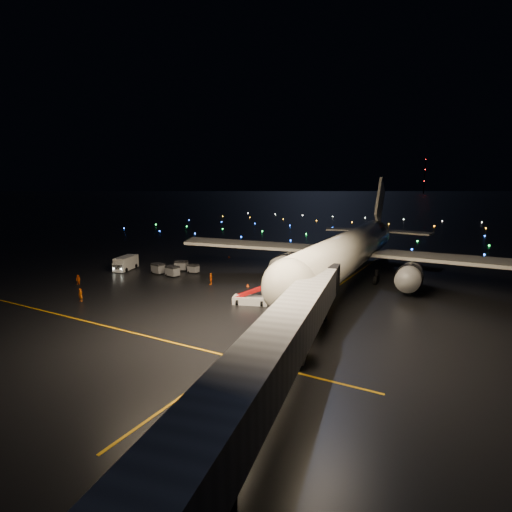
# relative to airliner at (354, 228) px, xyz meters

# --- Properties ---
(ground) EXTENTS (2000.00, 2000.00, 0.00)m
(ground) POSITION_rel_airliner_xyz_m (-12.45, 274.32, -8.43)
(ground) COLOR black
(ground) RESTS_ON ground
(lane_centre) EXTENTS (0.25, 80.00, 0.02)m
(lane_centre) POSITION_rel_airliner_xyz_m (-0.45, -10.68, -8.42)
(lane_centre) COLOR #DA9607
(lane_centre) RESTS_ON ground
(lane_cross) EXTENTS (60.00, 0.25, 0.02)m
(lane_cross) POSITION_rel_airliner_xyz_m (-17.45, -35.68, -8.42)
(lane_cross) COLOR #DA9607
(lane_cross) RESTS_ON ground
(jet_bridge) EXTENTS (14.00, 58.00, 6.60)m
(jet_bridge) POSITION_rel_airliner_xyz_m (8.30, -50.18, -5.13)
(jet_bridge) COLOR #939396
(jet_bridge) RESTS_ON ground
(airliner) EXTENTS (62.30, 59.48, 16.87)m
(airliner) POSITION_rel_airliner_xyz_m (0.00, 0.00, 0.00)
(airliner) COLOR silver
(airliner) RESTS_ON ground
(pushback_tug) EXTENTS (4.42, 3.11, 1.90)m
(pushback_tug) POSITION_rel_airliner_xyz_m (3.36, -33.90, -7.48)
(pushback_tug) COLOR silver
(pushback_tug) RESTS_ON ground
(belt_loader) EXTENTS (6.90, 3.87, 3.23)m
(belt_loader) POSITION_rel_airliner_xyz_m (-7.56, -20.66, -6.82)
(belt_loader) COLOR silver
(belt_loader) RESTS_ON ground
(service_truck) EXTENTS (4.14, 7.13, 2.51)m
(service_truck) POSITION_rel_airliner_xyz_m (-38.08, -13.24, -7.18)
(service_truck) COLOR silver
(service_truck) RESTS_ON ground
(crew_a) EXTENTS (0.68, 0.48, 1.75)m
(crew_a) POSITION_rel_airliner_xyz_m (-27.96, -30.68, -7.56)
(crew_a) COLOR #FF630B
(crew_a) RESTS_ON ground
(crew_b) EXTENTS (0.84, 0.69, 1.57)m
(crew_b) POSITION_rel_airliner_xyz_m (-36.05, -24.91, -7.65)
(crew_b) COLOR #FF630B
(crew_b) RESTS_ON ground
(crew_c) EXTENTS (0.81, 1.15, 1.82)m
(crew_c) POSITION_rel_airliner_xyz_m (-18.08, -14.79, -7.52)
(crew_c) COLOR #FF630B
(crew_c) RESTS_ON ground
(safety_cone_0) EXTENTS (0.47, 0.47, 0.49)m
(safety_cone_0) POSITION_rel_airliner_xyz_m (-12.36, -13.17, -8.19)
(safety_cone_0) COLOR #E5450C
(safety_cone_0) RESTS_ON ground
(safety_cone_1) EXTENTS (0.53, 0.53, 0.52)m
(safety_cone_1) POSITION_rel_airliner_xyz_m (-5.88, -2.38, -8.17)
(safety_cone_1) COLOR #E5450C
(safety_cone_1) RESTS_ON ground
(safety_cone_2) EXTENTS (0.54, 0.54, 0.47)m
(safety_cone_2) POSITION_rel_airliner_xyz_m (-12.81, -6.68, -8.20)
(safety_cone_2) COLOR #E5450C
(safety_cone_2) RESTS_ON ground
(safety_cone_3) EXTENTS (0.56, 0.56, 0.49)m
(safety_cone_3) POSITION_rel_airliner_xyz_m (-28.26, 6.08, -8.19)
(safety_cone_3) COLOR #E5450C
(safety_cone_3) RESTS_ON ground
(radio_mast) EXTENTS (1.80, 1.80, 64.00)m
(radio_mast) POSITION_rel_airliner_xyz_m (-72.45, 714.32, 23.57)
(radio_mast) COLOR black
(radio_mast) RESTS_ON ground
(taxiway_lights) EXTENTS (164.00, 92.00, 0.36)m
(taxiway_lights) POSITION_rel_airliner_xyz_m (-12.45, 80.32, -8.25)
(taxiway_lights) COLOR black
(taxiway_lights) RESTS_ON ground
(baggage_cart_0) EXTENTS (2.31, 1.76, 1.82)m
(baggage_cart_0) POSITION_rel_airliner_xyz_m (-27.03, -13.40, -7.52)
(baggage_cart_0) COLOR slate
(baggage_cart_0) RESTS_ON ground
(baggage_cart_1) EXTENTS (1.80, 1.28, 1.51)m
(baggage_cart_1) POSITION_rel_airliner_xyz_m (-25.63, -9.49, -7.68)
(baggage_cart_1) COLOR slate
(baggage_cart_1) RESTS_ON ground
(baggage_cart_2) EXTENTS (2.40, 1.88, 1.84)m
(baggage_cart_2) POSITION_rel_airliner_xyz_m (-30.63, -12.96, -7.51)
(baggage_cart_2) COLOR slate
(baggage_cart_2) RESTS_ON ground
(baggage_cart_3) EXTENTS (2.48, 2.09, 1.79)m
(baggage_cart_3) POSITION_rel_airliner_xyz_m (-28.83, -8.91, -7.54)
(baggage_cart_3) COLOR slate
(baggage_cart_3) RESTS_ON ground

